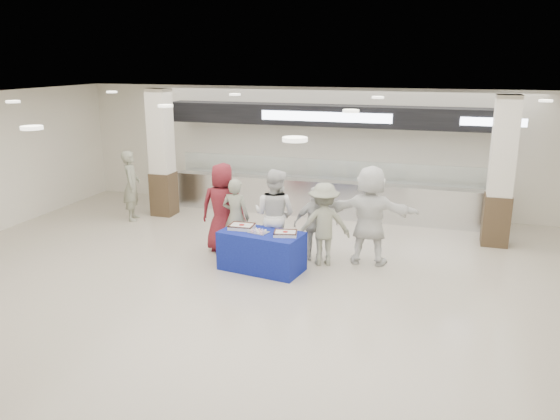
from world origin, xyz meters
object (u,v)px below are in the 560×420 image
(civilian_maroon, at_px, (223,207))
(soldier_a, at_px, (236,217))
(display_table, at_px, (262,251))
(soldier_bg, at_px, (132,186))
(sheet_cake_left, at_px, (242,226))
(chef_tall, at_px, (275,215))
(civilian_white, at_px, (370,215))
(sheet_cake_right, at_px, (285,233))
(soldier_b, at_px, (324,224))
(chef_short, at_px, (316,224))
(cupcake_tray, at_px, (259,231))

(civilian_maroon, xyz_separation_m, soldier_a, (0.35, -0.17, -0.13))
(display_table, relative_size, soldier_bg, 0.89)
(display_table, xyz_separation_m, soldier_bg, (-4.18, 2.25, 0.50))
(sheet_cake_left, bearing_deg, chef_tall, 47.66)
(civilian_white, bearing_deg, sheet_cake_right, 34.32)
(sheet_cake_right, relative_size, chef_tall, 0.26)
(civilian_white, bearing_deg, soldier_b, 19.13)
(chef_short, relative_size, civilian_white, 0.76)
(sheet_cake_left, bearing_deg, soldier_a, 122.05)
(display_table, distance_m, chef_short, 1.26)
(cupcake_tray, height_order, chef_short, chef_short)
(soldier_a, height_order, soldier_bg, soldier_bg)
(cupcake_tray, distance_m, chef_tall, 0.70)
(soldier_a, bearing_deg, soldier_bg, -22.69)
(chef_short, bearing_deg, soldier_b, 112.28)
(display_table, xyz_separation_m, chef_short, (0.84, 0.85, 0.37))
(chef_short, bearing_deg, sheet_cake_right, 46.40)
(sheet_cake_right, xyz_separation_m, civilian_maroon, (-1.61, 0.86, 0.14))
(sheet_cake_left, distance_m, cupcake_tray, 0.42)
(display_table, bearing_deg, soldier_bg, 161.08)
(cupcake_tray, relative_size, chef_short, 0.27)
(sheet_cake_right, bearing_deg, chef_short, 68.24)
(display_table, bearing_deg, soldier_b, 40.77)
(display_table, distance_m, civilian_white, 2.20)
(sheet_cake_right, xyz_separation_m, civilian_white, (1.41, 1.00, 0.19))
(cupcake_tray, bearing_deg, sheet_cake_left, 160.53)
(civilian_maroon, height_order, soldier_b, civilian_maroon)
(sheet_cake_right, bearing_deg, soldier_a, 151.22)
(sheet_cake_left, xyz_separation_m, sheet_cake_right, (0.92, -0.15, -0.00))
(cupcake_tray, bearing_deg, soldier_b, 31.91)
(chef_tall, bearing_deg, sheet_cake_right, 132.50)
(civilian_maroon, relative_size, soldier_b, 1.14)
(sheet_cake_left, xyz_separation_m, civilian_white, (2.33, 0.85, 0.19))
(display_table, height_order, chef_short, chef_short)
(sheet_cake_right, height_order, chef_short, chef_short)
(chef_tall, distance_m, chef_short, 0.83)
(chef_tall, relative_size, soldier_b, 1.13)
(display_table, bearing_deg, sheet_cake_left, 176.40)
(sheet_cake_right, bearing_deg, cupcake_tray, 178.70)
(soldier_a, bearing_deg, chef_tall, -177.38)
(sheet_cake_left, bearing_deg, civilian_white, 20.09)
(chef_tall, xyz_separation_m, soldier_bg, (-4.23, 1.61, -0.05))
(civilian_maroon, height_order, civilian_white, civilian_white)
(sheet_cake_left, xyz_separation_m, soldier_bg, (-3.74, 2.15, 0.07))
(cupcake_tray, relative_size, soldier_a, 0.25)
(soldier_a, relative_size, chef_tall, 0.87)
(soldier_b, bearing_deg, sheet_cake_right, 29.55)
(civilian_maroon, relative_size, soldier_a, 1.16)
(display_table, height_order, sheet_cake_left, sheet_cake_left)
(display_table, distance_m, civilian_maroon, 1.49)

